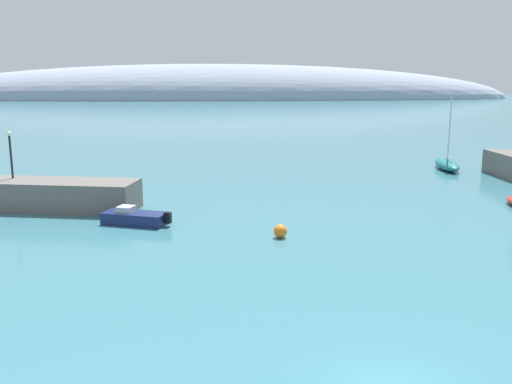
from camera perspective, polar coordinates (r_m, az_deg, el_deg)
distant_ridge at (r=268.70m, az=-4.67°, el=9.56°), size 290.35×55.26×32.83m
sailboat_teal_mid_mooring at (r=63.42m, az=19.12°, el=2.72°), size 2.80×6.91×7.85m
motorboat_navy_foreground at (r=38.39m, az=-12.38°, el=-2.61°), size 4.88×3.02×1.22m
mooring_buoy_orange at (r=34.40m, az=2.53°, el=-4.06°), size 0.84×0.84×0.84m
harbor_lamp_post at (r=46.08m, az=-24.03°, el=4.10°), size 0.36×0.36×3.62m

